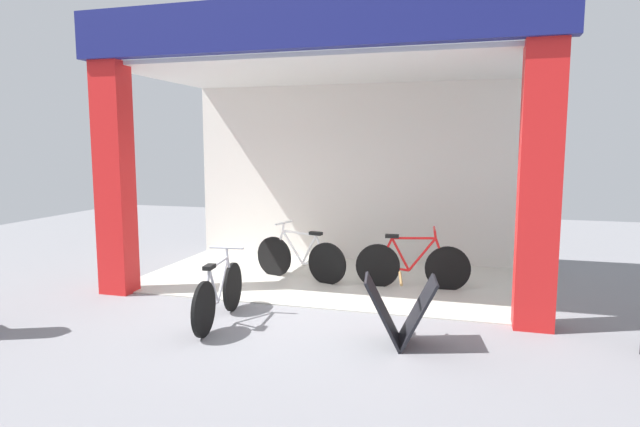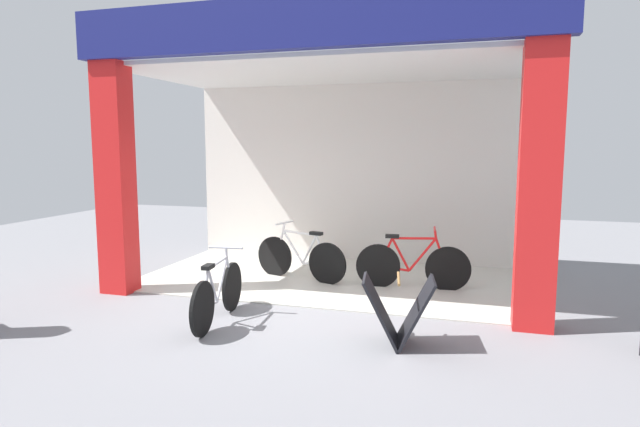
{
  "view_description": "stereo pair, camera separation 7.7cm",
  "coord_description": "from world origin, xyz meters",
  "px_view_note": "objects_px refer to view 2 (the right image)",
  "views": [
    {
      "loc": [
        2.07,
        -6.48,
        2.11
      ],
      "look_at": [
        0.0,
        0.78,
        1.15
      ],
      "focal_mm": 30.15,
      "sensor_mm": 36.0,
      "label": 1
    },
    {
      "loc": [
        2.14,
        -6.46,
        2.11
      ],
      "look_at": [
        0.0,
        0.78,
        1.15
      ],
      "focal_mm": 30.15,
      "sensor_mm": 36.0,
      "label": 2
    }
  ],
  "objects_px": {
    "bicycle_inside_0": "(300,258)",
    "bicycle_parked_0": "(218,294)",
    "bicycle_inside_1": "(412,265)",
    "sandwich_board_sign": "(398,311)"
  },
  "relations": [
    {
      "from": "bicycle_inside_0",
      "to": "bicycle_parked_0",
      "type": "xyz_separation_m",
      "value": [
        -0.3,
        -2.2,
        -0.01
      ]
    },
    {
      "from": "bicycle_inside_0",
      "to": "bicycle_inside_1",
      "type": "bearing_deg",
      "value": -1.31
    },
    {
      "from": "bicycle_inside_0",
      "to": "bicycle_inside_1",
      "type": "relative_size",
      "value": 0.96
    },
    {
      "from": "bicycle_inside_1",
      "to": "bicycle_inside_0",
      "type": "bearing_deg",
      "value": 178.69
    },
    {
      "from": "bicycle_inside_1",
      "to": "bicycle_parked_0",
      "type": "height_order",
      "value": "bicycle_inside_1"
    },
    {
      "from": "bicycle_inside_1",
      "to": "bicycle_parked_0",
      "type": "xyz_separation_m",
      "value": [
        -2.04,
        -2.16,
        -0.02
      ]
    },
    {
      "from": "bicycle_parked_0",
      "to": "sandwich_board_sign",
      "type": "distance_m",
      "value": 2.17
    },
    {
      "from": "bicycle_inside_0",
      "to": "sandwich_board_sign",
      "type": "height_order",
      "value": "bicycle_inside_0"
    },
    {
      "from": "bicycle_inside_0",
      "to": "bicycle_inside_1",
      "type": "distance_m",
      "value": 1.75
    },
    {
      "from": "bicycle_inside_0",
      "to": "sandwich_board_sign",
      "type": "xyz_separation_m",
      "value": [
        1.87,
        -2.33,
        0.01
      ]
    }
  ]
}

